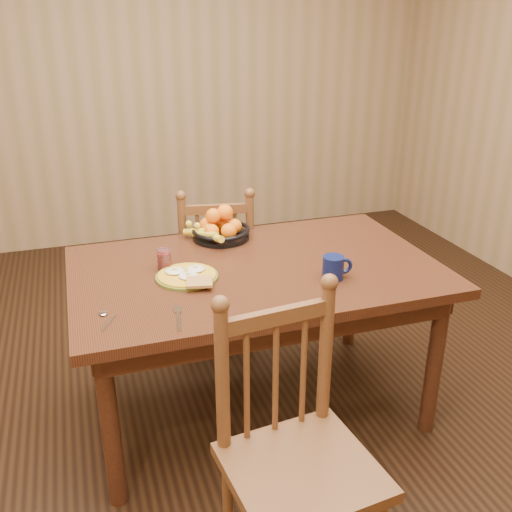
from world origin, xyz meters
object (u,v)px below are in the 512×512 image
object	(u,v)px
chair_far	(216,270)
coffee_mug	(334,267)
chair_near	(296,457)
dining_table	(256,284)
fruit_bowl	(219,229)
breakfast_plate	(188,276)

from	to	relation	value
chair_far	coffee_mug	distance (m)	0.98
chair_far	chair_near	world-z (taller)	chair_near
dining_table	coffee_mug	size ratio (longest dim) A/B	12.01
chair_near	fruit_bowl	size ratio (longest dim) A/B	3.07
breakfast_plate	coffee_mug	xyz separation A→B (m)	(0.58, -0.19, 0.04)
fruit_bowl	chair_far	bearing A→B (deg)	80.94
dining_table	fruit_bowl	size ratio (longest dim) A/B	4.94
dining_table	breakfast_plate	xyz separation A→B (m)	(-0.31, -0.03, 0.10)
chair_far	coffee_mug	xyz separation A→B (m)	(0.30, -0.87, 0.34)
dining_table	chair_far	distance (m)	0.69
chair_far	dining_table	bearing A→B (deg)	102.69
dining_table	coffee_mug	world-z (taller)	coffee_mug
dining_table	breakfast_plate	world-z (taller)	breakfast_plate
breakfast_plate	fruit_bowl	size ratio (longest dim) A/B	0.92
chair_far	breakfast_plate	world-z (taller)	chair_far
chair_near	coffee_mug	xyz separation A→B (m)	(0.43, 0.66, 0.32)
chair_near	fruit_bowl	xyz separation A→B (m)	(0.09, 1.26, 0.32)
breakfast_plate	fruit_bowl	xyz separation A→B (m)	(0.25, 0.41, 0.04)
chair_far	chair_near	distance (m)	1.54
chair_far	fruit_bowl	xyz separation A→B (m)	(-0.04, -0.27, 0.34)
chair_far	coffee_mug	size ratio (longest dim) A/B	7.04
dining_table	chair_near	xyz separation A→B (m)	(-0.15, -0.88, -0.18)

